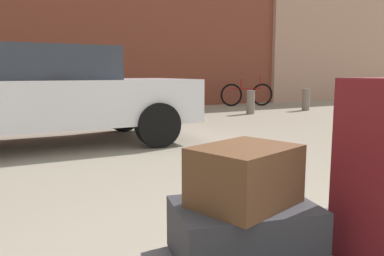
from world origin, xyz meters
TOP-DOWN VIEW (x-y plane):
  - building_facade_side at (14.00, 10.09)m, footprint 12.00×1.00m
  - suitcase_charcoal_front_right at (-0.35, 0.14)m, footprint 0.61×0.48m
  - duffel_bag_brown_topmost_pile at (-0.35, 0.14)m, footprint 0.45×0.40m
  - parked_car at (-0.49, 4.84)m, footprint 4.35×2.02m
  - bicycle_leaning at (6.26, 8.88)m, footprint 1.70×0.57m
  - bollard_kerb_near at (2.09, 6.89)m, footprint 0.21×0.21m
  - bollard_kerb_mid at (3.29, 6.89)m, footprint 0.21×0.21m
  - bollard_kerb_far at (4.88, 6.89)m, footprint 0.21×0.21m
  - bollard_corner at (6.84, 6.89)m, footprint 0.21×0.21m

SIDE VIEW (x-z plane):
  - bollard_kerb_near at x=2.09m, z-range 0.00..0.61m
  - bollard_kerb_mid at x=3.29m, z-range 0.00..0.61m
  - bollard_kerb_far at x=4.88m, z-range 0.00..0.61m
  - bollard_corner at x=6.84m, z-range 0.00..0.61m
  - bicycle_leaning at x=6.26m, z-range -0.11..0.85m
  - suitcase_charcoal_front_right at x=-0.35m, z-range 0.34..0.55m
  - duffel_bag_brown_topmost_pile at x=-0.35m, z-range 0.55..0.78m
  - parked_car at x=-0.49m, z-range 0.05..1.47m
  - building_facade_side at x=14.00m, z-range 0.00..8.12m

